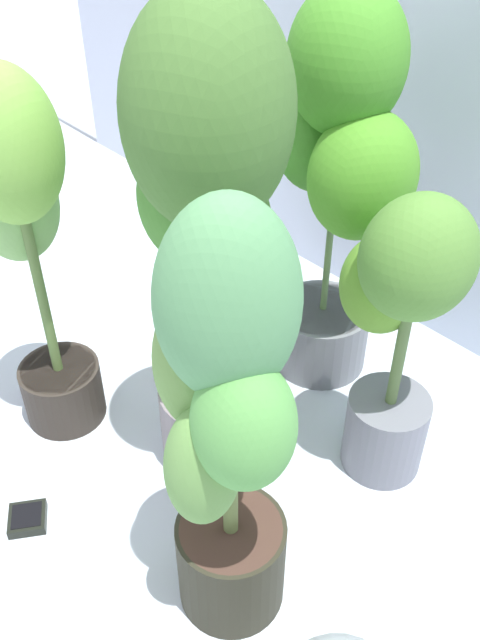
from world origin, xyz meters
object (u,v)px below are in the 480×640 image
potted_plant_front_right (225,420)px  potted_plant_center (209,216)px  hygrometer_box (28,519)px  potted_plant_back_right (398,319)px  potted_plant_back_center (339,171)px  potted_plant_back_left (224,217)px  potted_plant_front_left (24,227)px

potted_plant_front_right → potted_plant_center: bearing=141.8°
potted_plant_center → hygrometer_box: 0.79m
potted_plant_center → hygrometer_box: bearing=-105.1°
potted_plant_back_right → potted_plant_back_center: (-0.31, 0.15, 0.16)m
potted_plant_back_right → hygrometer_box: 0.91m
potted_plant_back_right → potted_plant_back_left: bearing=176.1°
potted_plant_front_right → potted_plant_back_left: potted_plant_front_right is taller
potted_plant_back_right → potted_plant_back_left: (-0.57, 0.04, -0.03)m
potted_plant_front_right → potted_plant_front_left: potted_plant_front_right is taller
potted_plant_front_right → hygrometer_box: 0.68m
potted_plant_front_right → potted_plant_front_left: bearing=176.6°
potted_plant_back_right → potted_plant_back_center: size_ratio=0.72×
potted_plant_front_right → hygrometer_box: potted_plant_front_right is taller
potted_plant_back_right → potted_plant_back_center: 0.38m
potted_plant_back_center → potted_plant_front_left: 0.70m
potted_plant_front_right → potted_plant_back_left: 0.81m
potted_plant_center → potted_plant_back_center: bearing=93.8°
potted_plant_front_right → hygrometer_box: bearing=-153.2°
potted_plant_back_center → potted_plant_back_right: bearing=-26.5°
hygrometer_box → potted_plant_center: bearing=-71.9°
potted_plant_back_center → potted_plant_back_left: size_ratio=1.44×
potted_plant_center → potted_plant_front_left: 0.43m
potted_plant_back_left → hygrometer_box: bearing=-77.1°
potted_plant_front_left → potted_plant_front_right: bearing=-3.4°
hygrometer_box → potted_plant_back_left: bearing=-43.9°
potted_plant_center → hygrometer_box: size_ratio=9.67×
potted_plant_center → potted_plant_back_center: potted_plant_center is taller
potted_plant_back_center → potted_plant_front_left: bearing=-119.4°
potted_plant_front_right → potted_plant_front_left: 0.67m
potted_plant_back_right → hygrometer_box: bearing=-119.6°
potted_plant_back_center → potted_plant_back_left: bearing=-156.6°
potted_plant_front_right → potted_plant_back_left: size_ratio=1.32×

